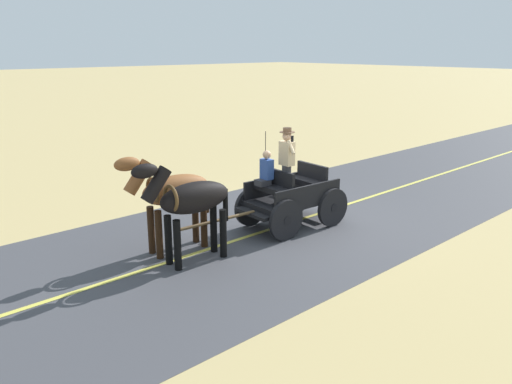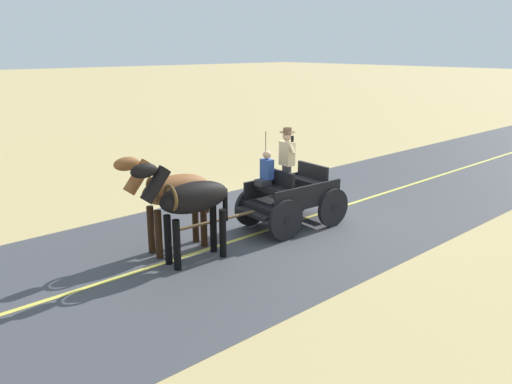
{
  "view_description": "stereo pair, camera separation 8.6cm",
  "coord_description": "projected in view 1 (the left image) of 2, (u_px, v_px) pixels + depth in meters",
  "views": [
    {
      "loc": [
        -8.45,
        9.24,
        4.3
      ],
      "look_at": [
        -0.15,
        1.64,
        1.1
      ],
      "focal_mm": 35.97,
      "sensor_mm": 36.0,
      "label": 1
    },
    {
      "loc": [
        -8.51,
        9.17,
        4.3
      ],
      "look_at": [
        -0.15,
        1.64,
        1.1
      ],
      "focal_mm": 35.97,
      "sensor_mm": 36.0,
      "label": 2
    }
  ],
  "objects": [
    {
      "name": "horse_off_side",
      "position": [
        172.0,
        193.0,
        10.83
      ],
      "size": [
        0.7,
        2.14,
        2.21
      ],
      "color": "brown",
      "rests_on": "ground"
    },
    {
      "name": "horse_drawn_carriage",
      "position": [
        290.0,
        195.0,
        12.5
      ],
      "size": [
        1.57,
        4.52,
        2.5
      ],
      "color": "black",
      "rests_on": "ground"
    },
    {
      "name": "road_surface",
      "position": [
        299.0,
        220.0,
        13.17
      ],
      "size": [
        6.57,
        160.0,
        0.01
      ],
      "primitive_type": "cube",
      "color": "#424247",
      "rests_on": "ground"
    },
    {
      "name": "ground_plane",
      "position": [
        299.0,
        220.0,
        13.17
      ],
      "size": [
        200.0,
        200.0,
        0.0
      ],
      "primitive_type": "plane",
      "color": "tan"
    },
    {
      "name": "horse_near_side",
      "position": [
        190.0,
        201.0,
        10.27
      ],
      "size": [
        0.68,
        2.14,
        2.21
      ],
      "color": "black",
      "rests_on": "ground"
    },
    {
      "name": "road_centre_stripe",
      "position": [
        299.0,
        220.0,
        13.16
      ],
      "size": [
        0.12,
        160.0,
        0.0
      ],
      "primitive_type": "cube",
      "color": "#DBCC4C",
      "rests_on": "road_surface"
    }
  ]
}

